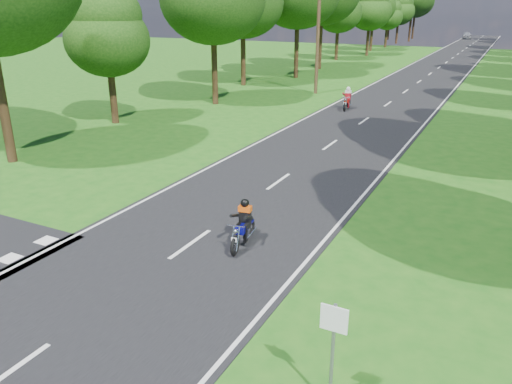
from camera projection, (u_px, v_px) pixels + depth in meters
The scene contains 8 objects.
ground at pixel (145, 277), 12.41m from camera, with size 160.00×160.00×0.00m, color #1A5613.
main_road at pixel (439, 68), 54.14m from camera, with size 7.00×140.00×0.02m, color black.
road_markings at pixel (435, 69), 52.63m from camera, with size 7.40×140.00×0.01m.
telegraph_pole at pixel (318, 38), 36.90m from camera, with size 1.20×0.26×8.00m.
road_sign at pixel (333, 340), 7.92m from camera, with size 0.45×0.07×2.00m.
rider_near_blue at pixel (243, 223), 13.80m from camera, with size 0.53×1.59×1.32m, color #0B0B7B, non-canonical shape.
rider_far_red at pixel (347, 98), 32.04m from camera, with size 0.58×1.73×1.44m, color #97160B, non-canonical shape.
distant_car at pixel (467, 35), 100.49m from camera, with size 1.63×4.05×1.38m, color #B4B6BC.
Camera 1 is at (7.40, -8.44, 6.33)m, focal length 35.00 mm.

